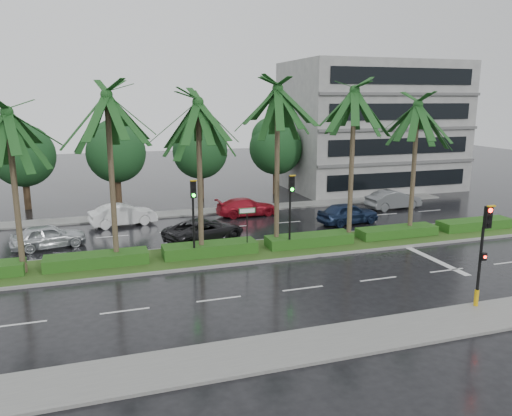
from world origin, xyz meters
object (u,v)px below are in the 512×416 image
object	(u,v)px
car_silver	(48,236)
car_darkgrey	(205,230)
car_red	(247,207)
car_grey	(393,200)
signal_near	(483,252)
car_white	(123,215)
signal_median_left	(193,208)
street_sign	(247,219)
car_blue	(348,213)

from	to	relation	value
car_silver	car_darkgrey	bearing A→B (deg)	-112.49
car_red	car_grey	xyz separation A→B (m)	(11.80, -1.38, 0.08)
car_silver	car_grey	world-z (taller)	car_grey
car_darkgrey	car_grey	xyz separation A→B (m)	(16.30, 4.47, 0.03)
car_darkgrey	car_grey	size ratio (longest dim) A/B	1.13
signal_near	car_red	world-z (taller)	signal_near
car_white	signal_median_left	bearing A→B (deg)	-171.73
street_sign	car_grey	xyz separation A→B (m)	(14.67, 8.06, -1.38)
car_grey	signal_median_left	bearing A→B (deg)	110.46
street_sign	car_grey	world-z (taller)	street_sign
signal_near	street_sign	xyz separation A→B (m)	(-7.00, 9.87, -0.38)
street_sign	car_silver	xyz separation A→B (m)	(-10.63, 5.12, -1.41)
car_silver	car_grey	xyz separation A→B (m)	(25.30, 2.94, 0.03)
street_sign	car_white	bearing A→B (deg)	123.39
street_sign	car_blue	distance (m)	10.24
signal_median_left	car_darkgrey	size ratio (longest dim) A/B	0.85
car_white	car_darkgrey	world-z (taller)	car_white
car_white	car_grey	distance (m)	20.84
car_silver	car_blue	size ratio (longest dim) A/B	0.95
street_sign	car_white	distance (m)	11.23
signal_near	car_grey	xyz separation A→B (m)	(7.67, 17.93, -1.76)
signal_median_left	car_red	xyz separation A→B (m)	(5.87, 9.62, -2.33)
signal_near	car_red	distance (m)	19.83
car_white	car_blue	xyz separation A→B (m)	(15.04, -4.44, 0.01)
car_silver	car_red	bearing A→B (deg)	-85.10
car_red	car_darkgrey	bearing A→B (deg)	140.38
car_blue	car_white	bearing A→B (deg)	66.00
signal_near	car_blue	world-z (taller)	signal_near
car_darkgrey	car_grey	distance (m)	16.90
car_silver	car_blue	world-z (taller)	car_blue
signal_median_left	car_white	size ratio (longest dim) A/B	0.97
car_blue	car_grey	xyz separation A→B (m)	(5.77, 3.19, -0.01)
car_silver	car_darkgrey	xyz separation A→B (m)	(9.00, -1.53, -0.00)
signal_median_left	street_sign	distance (m)	3.13
car_white	car_red	size ratio (longest dim) A/B	0.99
car_silver	car_grey	distance (m)	25.47
car_white	car_darkgrey	size ratio (longest dim) A/B	0.88
signal_median_left	street_sign	xyz separation A→B (m)	(3.00, 0.18, -0.87)
signal_near	car_white	xyz separation A→B (m)	(-13.13, 19.17, -1.76)
street_sign	car_grey	size ratio (longest dim) A/B	0.58
signal_near	car_darkgrey	world-z (taller)	signal_near
car_white	car_darkgrey	bearing A→B (deg)	-151.76
car_grey	signal_near	bearing A→B (deg)	152.30
street_sign	car_white	world-z (taller)	street_sign
street_sign	car_silver	distance (m)	11.88
car_white	car_blue	distance (m)	15.68
car_red	car_white	bearing A→B (deg)	88.83
car_darkgrey	signal_near	bearing A→B (deg)	-169.48
street_sign	car_red	distance (m)	9.97
street_sign	car_grey	bearing A→B (deg)	28.78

